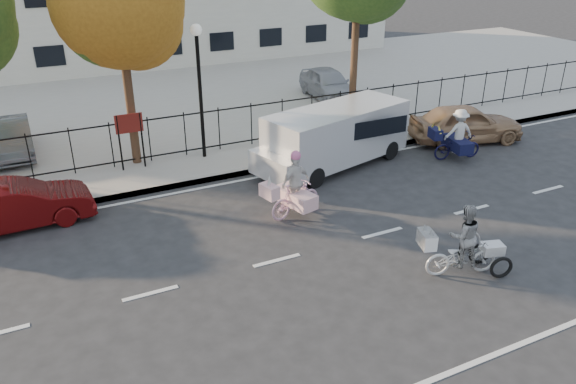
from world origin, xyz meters
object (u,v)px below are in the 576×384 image
gold_sedan (466,123)px  lamppost (199,69)px  bull_bike (457,139)px  lot_car_c (11,138)px  zebra_trike (463,248)px  white_van (334,135)px  unicorn_bike (295,192)px  lot_car_d (328,84)px  red_sedan (17,205)px

gold_sedan → lamppost: bearing=90.8°
bull_bike → lot_car_c: (-13.44, 6.65, 0.05)m
zebra_trike → white_van: (0.67, 6.81, 0.40)m
white_van → lot_car_c: 10.83m
unicorn_bike → lot_car_d: size_ratio=0.48×
zebra_trike → lot_car_d: (4.29, 13.48, 0.16)m
lamppost → red_sedan: bearing=-158.5°
zebra_trike → white_van: white_van is taller
white_van → gold_sedan: bearing=-16.0°
unicorn_bike → gold_sedan: unicorn_bike is taller
unicorn_bike → red_sedan: unicorn_bike is taller
unicorn_bike → lot_car_d: bearing=-47.8°
bull_bike → lot_car_d: (-0.42, 7.97, 0.13)m
bull_bike → red_sedan: bearing=97.1°
lot_car_c → zebra_trike: bearing=-54.4°
zebra_trike → bull_bike: bull_bike is taller
lot_car_c → red_sedan: bearing=-91.1°
zebra_trike → lot_car_d: bearing=-0.2°
lamppost → lot_car_c: bearing=151.9°
zebra_trike → lot_car_c: bearing=53.1°
bull_bike → gold_sedan: bull_bike is taller
zebra_trike → red_sedan: size_ratio=0.53×
white_van → gold_sedan: 5.52m
red_sedan → lot_car_d: size_ratio=0.95×
unicorn_bike → lamppost: bearing=-2.9°
unicorn_bike → bull_bike: (6.80, 1.33, -0.00)m
lamppost → bull_bike: 8.84m
gold_sedan → red_sedan: bearing=105.1°
lamppost → lot_car_c: (-5.73, 3.06, -2.37)m
white_van → bull_bike: bearing=-32.7°
zebra_trike → unicorn_bike: unicorn_bike is taller
lamppost → white_van: lamppost is taller
unicorn_bike → lot_car_c: size_ratio=0.53×
unicorn_bike → white_van: (2.76, 2.62, 0.37)m
white_van → lot_car_c: (-9.40, 5.36, -0.33)m
lamppost → unicorn_bike: size_ratio=2.27×
unicorn_bike → bull_bike: 6.93m
red_sedan → lot_car_c: bearing=-3.2°
red_sedan → white_van: bearing=-92.2°
unicorn_bike → red_sedan: bearing=55.4°
zebra_trike → bull_bike: 7.25m
unicorn_bike → lot_car_d: 11.27m
lot_car_c → lamppost: bearing=-28.1°
unicorn_bike → red_sedan: size_ratio=0.51×
white_van → lot_car_d: white_van is taller
unicorn_bike → bull_bike: size_ratio=1.00×
white_van → lot_car_d: 7.59m
gold_sedan → lot_car_d: lot_car_d is taller
bull_bike → unicorn_bike: bearing=113.6°
zebra_trike → red_sedan: zebra_trike is taller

